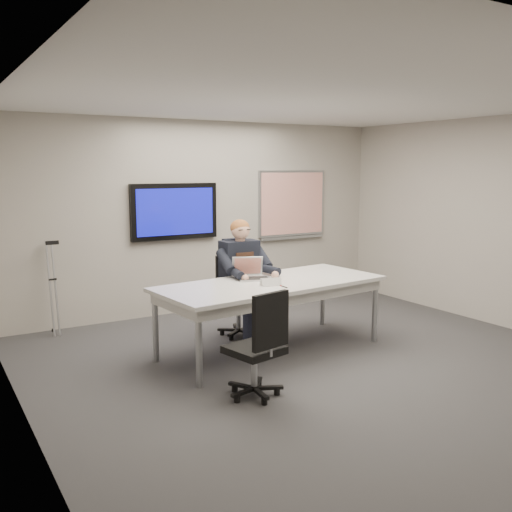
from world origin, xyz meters
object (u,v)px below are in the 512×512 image
office_chair_near (258,364)px  laptop (251,273)px  office_chair_far (237,311)px  seated_person (247,293)px  conference_table (271,290)px

office_chair_near → laptop: (0.74, 1.36, 0.57)m
office_chair_far → laptop: laptop is taller
office_chair_near → seated_person: (0.81, 1.60, 0.28)m
conference_table → office_chair_far: bearing=86.8°
office_chair_near → laptop: 1.65m
conference_table → laptop: (-0.11, 0.27, 0.16)m
conference_table → seated_person: (-0.03, 0.50, -0.13)m
conference_table → laptop: bearing=106.3°
conference_table → laptop: size_ratio=5.99×
office_chair_far → seated_person: bearing=-89.4°
conference_table → office_chair_near: (-0.84, -1.09, -0.41)m
office_chair_near → laptop: laptop is taller
office_chair_near → conference_table: bearing=-139.5°
office_chair_far → seated_person: 0.39m
laptop → office_chair_far: bearing=103.8°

